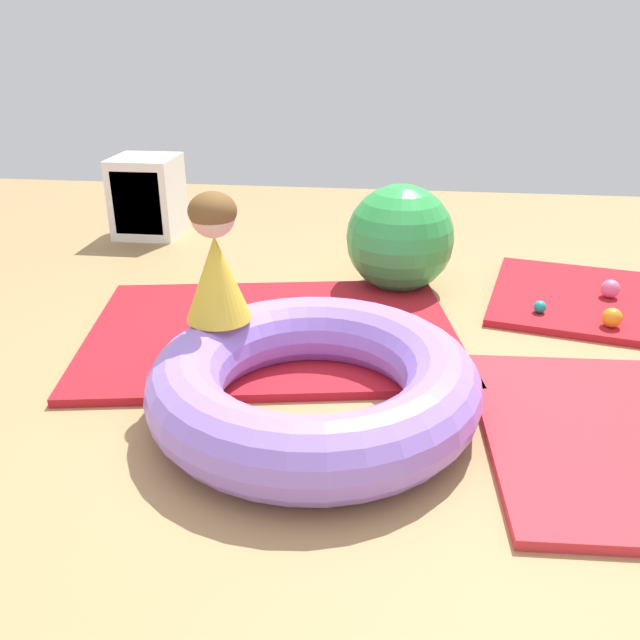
% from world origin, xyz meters
% --- Properties ---
extents(ground_plane, '(8.00, 8.00, 0.00)m').
position_xyz_m(ground_plane, '(0.00, 0.00, 0.00)').
color(ground_plane, tan).
extents(gym_mat_near_left, '(1.39, 1.28, 0.04)m').
position_xyz_m(gym_mat_near_left, '(1.37, 1.39, 0.02)').
color(gym_mat_near_left, '#B21923').
rests_on(gym_mat_near_left, ground).
extents(gym_mat_near_right, '(1.99, 1.57, 0.04)m').
position_xyz_m(gym_mat_near_right, '(-0.37, 0.77, 0.02)').
color(gym_mat_near_right, '#B21923').
rests_on(gym_mat_near_right, ground).
extents(inflatable_cushion, '(1.29, 1.29, 0.29)m').
position_xyz_m(inflatable_cushion, '(-0.07, 0.07, 0.15)').
color(inflatable_cushion, '#9975EA').
rests_on(inflatable_cushion, ground).
extents(child_in_yellow, '(0.30, 0.30, 0.53)m').
position_xyz_m(child_in_yellow, '(-0.50, 0.31, 0.55)').
color(child_in_yellow, yellow).
rests_on(child_in_yellow, inflatable_cushion).
extents(play_ball_pink, '(0.10, 0.10, 0.10)m').
position_xyz_m(play_ball_pink, '(1.39, 1.40, 0.09)').
color(play_ball_pink, pink).
rests_on(play_ball_pink, gym_mat_near_left).
extents(play_ball_teal, '(0.06, 0.06, 0.06)m').
position_xyz_m(play_ball_teal, '(0.98, 1.14, 0.07)').
color(play_ball_teal, teal).
rests_on(play_ball_teal, gym_mat_near_left).
extents(play_ball_orange, '(0.10, 0.10, 0.10)m').
position_xyz_m(play_ball_orange, '(1.30, 1.00, 0.09)').
color(play_ball_orange, orange).
rests_on(play_ball_orange, gym_mat_near_left).
extents(exercise_ball_large, '(0.61, 0.61, 0.61)m').
position_xyz_m(exercise_ball_large, '(0.23, 1.49, 0.31)').
color(exercise_ball_large, green).
rests_on(exercise_ball_large, ground).
extents(storage_cube, '(0.44, 0.44, 0.56)m').
position_xyz_m(storage_cube, '(-1.58, 2.35, 0.28)').
color(storage_cube, white).
rests_on(storage_cube, ground).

